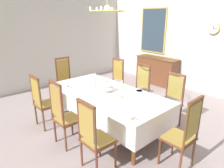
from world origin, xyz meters
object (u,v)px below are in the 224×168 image
candlestick_west (95,81)px  spoon_secondary (67,86)px  bowl_near_left (128,117)px  framed_painting (153,31)px  chair_north_b (139,89)px  chair_north_a (115,80)px  chair_south_b (64,114)px  bowl_near_right (69,87)px  chair_head_east (183,133)px  candlestick_east (122,91)px  chandelier (107,10)px  chair_south_c (94,136)px  dining_table (108,95)px  chair_south_a (43,101)px  bowl_far_right (105,80)px  spoon_primary (136,120)px  sideboard (157,71)px  mounted_clock (214,28)px  chair_head_west (66,81)px  chair_north_c (171,100)px  bowl_far_left (139,91)px  soup_tureen (107,87)px

candlestick_west → spoon_secondary: 0.64m
bowl_near_left → framed_painting: bearing=123.1°
chair_north_b → chair_north_a: bearing=-0.0°
chair_south_b → chair_north_b: bearing=90.0°
bowl_near_right → chair_head_east: bearing=10.7°
candlestick_east → chandelier: chandelier is taller
chair_south_c → candlestick_west: chair_south_c is taller
dining_table → chair_south_b: chair_south_b is taller
framed_painting → chair_south_a: bearing=-82.4°
chair_south_a → candlestick_west: (0.47, 1.00, 0.31)m
chair_south_b → chair_south_c: (0.86, 0.00, -0.02)m
chair_north_b → chair_south_c: 2.18m
bowl_far_right → spoon_primary: bearing=-27.0°
candlestick_east → bowl_far_right: bearing=156.6°
chair_north_a → candlestick_west: bearing=114.9°
chair_north_a → chair_south_b: 2.18m
bowl_near_left → spoon_primary: bowl_near_left is taller
bowl_near_right → sideboard: bearing=94.3°
candlestick_west → bowl_far_right: bearing=112.9°
bowl_near_left → mounted_clock: mounted_clock is taller
bowl_near_left → bowl_far_right: bearing=150.6°
chair_south_c → chair_head_west: chair_head_west is taller
chair_south_b → spoon_secondary: bearing=145.9°
chair_head_west → framed_painting: (0.24, 3.33, 1.14)m
bowl_near_right → sideboard: (-0.27, 3.54, -0.33)m
dining_table → chair_north_a: (-0.87, 1.00, -0.10)m
chair_south_a → chair_north_b: bearing=66.7°
bowl_near_right → framed_painting: bearing=100.5°
bowl_far_right → sideboard: size_ratio=0.11×
sideboard → mounted_clock: size_ratio=4.79×
chair_north_c → spoon_secondary: chair_north_c is taller
candlestick_east → sideboard: size_ratio=0.24×
chair_south_a → chair_north_c: (1.72, 2.00, -0.00)m
dining_table → bowl_near_left: (1.03, -0.48, 0.09)m
chair_south_b → chair_south_c: bearing=0.3°
chandelier → mounted_clock: bearing=80.6°
chair_north_b → bowl_far_left: bearing=129.6°
candlestick_east → spoon_secondary: bearing=-160.9°
chair_south_b → bowl_near_left: size_ratio=6.74×
dining_table → chandelier: size_ratio=3.88×
soup_tureen → bowl_far_left: soup_tureen is taller
chair_south_a → chair_south_c: bearing=-0.1°
candlestick_east → mounted_clock: 3.47m
soup_tureen → candlestick_east: candlestick_east is taller
chair_south_a → bowl_far_left: (1.30, 1.47, 0.21)m
chair_head_east → soup_tureen: size_ratio=4.28×
chair_north_a → chandelier: size_ratio=1.77×
dining_table → spoon_secondary: spoon_secondary is taller
bowl_far_left → chandelier: size_ratio=0.23×
candlestick_east → dining_table: bearing=180.0°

